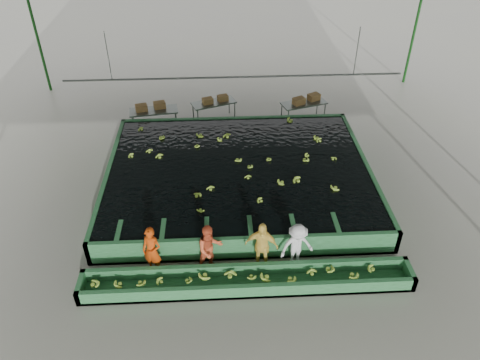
{
  "coord_description": "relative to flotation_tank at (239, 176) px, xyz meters",
  "views": [
    {
      "loc": [
        -0.74,
        -13.13,
        10.93
      ],
      "look_at": [
        0.0,
        0.5,
        1.0
      ],
      "focal_mm": 35.0,
      "sensor_mm": 36.0,
      "label": 1
    }
  ],
  "objects": [
    {
      "name": "shed_posts",
      "position": [
        0.0,
        -1.5,
        2.05
      ],
      "size": [
        20.0,
        22.0,
        5.0
      ],
      "primitive_type": null,
      "color": "#114212",
      "rests_on": "ground"
    },
    {
      "name": "cableway_rail",
      "position": [
        0.0,
        3.5,
        2.55
      ],
      "size": [
        0.08,
        0.08,
        14.0
      ],
      "primitive_type": "cylinder",
      "color": "#59605B",
      "rests_on": "shed_roof"
    },
    {
      "name": "worker_c",
      "position": [
        0.48,
        -4.3,
        0.43
      ],
      "size": [
        1.11,
        0.66,
        1.76
      ],
      "primitive_type": "imported",
      "rotation": [
        0.0,
        0.0,
        -0.24
      ],
      "color": "#FBD654",
      "rests_on": "ground"
    },
    {
      "name": "ground",
      "position": [
        0.0,
        -1.5,
        -0.45
      ],
      "size": [
        80.0,
        80.0,
        0.0
      ],
      "primitive_type": "plane",
      "color": "gray",
      "rests_on": "ground"
    },
    {
      "name": "worker_b",
      "position": [
        -1.1,
        -4.3,
        0.41
      ],
      "size": [
        1.01,
        0.9,
        1.71
      ],
      "primitive_type": "imported",
      "rotation": [
        0.0,
        0.0,
        0.36
      ],
      "color": "#D3512B",
      "rests_on": "ground"
    },
    {
      "name": "tank_water",
      "position": [
        0.0,
        -0.0,
        0.4
      ],
      "size": [
        9.7,
        7.7,
        0.0
      ],
      "primitive_type": "cube",
      "color": "black",
      "rests_on": "flotation_tank"
    },
    {
      "name": "box_stack_left",
      "position": [
        -3.77,
        4.73,
        0.54
      ],
      "size": [
        1.4,
        0.73,
        0.29
      ],
      "primitive_type": null,
      "rotation": [
        0.0,
        0.0,
        0.28
      ],
      "color": "brown",
      "rests_on": "packing_table_left"
    },
    {
      "name": "worker_a",
      "position": [
        -2.86,
        -4.3,
        0.4
      ],
      "size": [
        0.73,
        0.61,
        1.7
      ],
      "primitive_type": "imported",
      "rotation": [
        0.0,
        0.0,
        -0.38
      ],
      "color": "#C53B09",
      "rests_on": "ground"
    },
    {
      "name": "rail_hanger_left",
      "position": [
        -5.0,
        3.5,
        3.55
      ],
      "size": [
        0.04,
        0.04,
        2.0
      ],
      "primitive_type": "cylinder",
      "color": "#59605B",
      "rests_on": "shed_roof"
    },
    {
      "name": "sorting_trough",
      "position": [
        0.0,
        -5.1,
        -0.2
      ],
      "size": [
        10.0,
        1.0,
        0.5
      ],
      "primitive_type": null,
      "color": "#2B6A3A",
      "rests_on": "ground"
    },
    {
      "name": "floating_bananas",
      "position": [
        0.0,
        0.8,
        0.4
      ],
      "size": [
        8.75,
        5.97,
        0.12
      ],
      "primitive_type": null,
      "color": "#98C439",
      "rests_on": "tank_water"
    },
    {
      "name": "shed_roof",
      "position": [
        0.0,
        -1.5,
        4.55
      ],
      "size": [
        20.0,
        22.0,
        0.04
      ],
      "primitive_type": "cube",
      "color": "gray",
      "rests_on": "shed_posts"
    },
    {
      "name": "box_stack_right",
      "position": [
        3.46,
        5.13,
        0.51
      ],
      "size": [
        1.42,
        0.97,
        0.3
      ],
      "primitive_type": null,
      "rotation": [
        0.0,
        0.0,
        0.46
      ],
      "color": "brown",
      "rests_on": "packing_table_right"
    },
    {
      "name": "trough_bananas",
      "position": [
        0.0,
        -5.1,
        -0.05
      ],
      "size": [
        8.41,
        0.56,
        0.11
      ],
      "primitive_type": null,
      "color": "#98C439",
      "rests_on": "sorting_trough"
    },
    {
      "name": "flotation_tank",
      "position": [
        0.0,
        0.0,
        0.0
      ],
      "size": [
        10.0,
        8.0,
        0.9
      ],
      "primitive_type": null,
      "color": "#2B6A3A",
      "rests_on": "ground"
    },
    {
      "name": "packing_table_mid",
      "position": [
        -0.9,
        5.4,
        0.02
      ],
      "size": [
        2.21,
        1.47,
        0.94
      ],
      "primitive_type": null,
      "rotation": [
        0.0,
        0.0,
        0.35
      ],
      "color": "#59605B",
      "rests_on": "ground"
    },
    {
      "name": "packing_table_left",
      "position": [
        -3.64,
        4.65,
        0.04
      ],
      "size": [
        2.26,
        1.15,
        0.99
      ],
      "primitive_type": null,
      "rotation": [
        0.0,
        0.0,
        0.13
      ],
      "color": "#59605B",
      "rests_on": "ground"
    },
    {
      "name": "rail_hanger_right",
      "position": [
        5.0,
        3.5,
        3.55
      ],
      "size": [
        0.04,
        0.04,
        2.0
      ],
      "primitive_type": "cylinder",
      "color": "#59605B",
      "rests_on": "shed_roof"
    },
    {
      "name": "box_stack_mid",
      "position": [
        -0.82,
        5.41,
        0.49
      ],
      "size": [
        1.28,
        0.73,
        0.27
      ],
      "primitive_type": null,
      "rotation": [
        0.0,
        0.0,
        0.34
      ],
      "color": "brown",
      "rests_on": "packing_table_mid"
    },
    {
      "name": "packing_table_right",
      "position": [
        3.34,
        5.08,
        0.03
      ],
      "size": [
        2.27,
        1.43,
        0.96
      ],
      "primitive_type": null,
      "rotation": [
        0.0,
        0.0,
        0.3
      ],
      "color": "#59605B",
      "rests_on": "ground"
    },
    {
      "name": "worker_d",
      "position": [
        1.58,
        -4.3,
        0.36
      ],
      "size": [
        1.16,
        0.82,
        1.63
      ],
      "primitive_type": "imported",
      "rotation": [
        0.0,
        0.0,
        0.22
      ],
      "color": "silver",
      "rests_on": "ground"
    }
  ]
}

